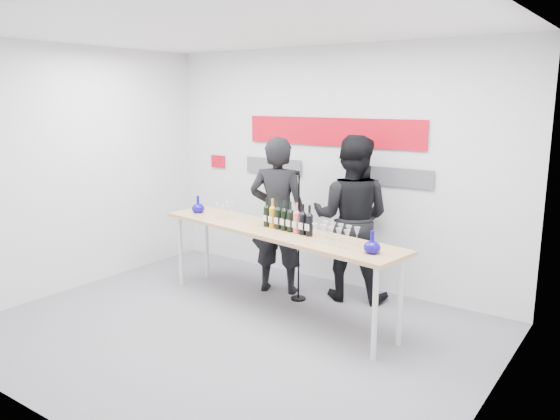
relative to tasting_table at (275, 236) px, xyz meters
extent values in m
plane|color=slate|center=(-0.03, -0.71, -0.88)|extent=(5.00, 5.00, 0.00)
cube|color=silver|center=(-0.03, 1.29, 0.62)|extent=(5.00, 0.04, 3.00)
cube|color=red|center=(-0.03, 1.26, 1.07)|extent=(2.50, 0.02, 0.35)
cube|color=#59595E|center=(-0.93, 1.26, 0.57)|extent=(0.90, 0.02, 0.22)
cube|color=#59595E|center=(0.87, 1.26, 0.57)|extent=(0.90, 0.02, 0.22)
cube|color=red|center=(-1.93, 1.26, 0.57)|extent=(0.25, 0.02, 0.18)
cube|color=tan|center=(0.00, 0.00, 0.05)|extent=(3.23, 1.11, 0.04)
cylinder|color=silver|center=(-1.49, 0.02, -0.42)|extent=(0.05, 0.05, 0.91)
cylinder|color=silver|center=(1.43, -0.43, -0.42)|extent=(0.05, 0.05, 0.91)
cylinder|color=silver|center=(-1.43, 0.43, -0.42)|extent=(0.05, 0.05, 0.91)
cylinder|color=silver|center=(1.49, -0.02, -0.42)|extent=(0.05, 0.05, 0.91)
imported|color=black|center=(-0.35, 0.55, 0.08)|extent=(0.82, 0.68, 1.92)
imported|color=black|center=(0.48, 0.87, 0.10)|extent=(1.11, 0.97, 1.95)
cylinder|color=black|center=(0.02, 0.45, -0.87)|extent=(0.18, 0.18, 0.02)
cylinder|color=black|center=(0.02, 0.45, -0.12)|extent=(0.02, 0.02, 1.51)
sphere|color=black|center=(0.02, 0.42, 0.65)|extent=(0.05, 0.05, 0.05)
camera|label=1|loc=(3.41, -4.72, 1.49)|focal=35.00mm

